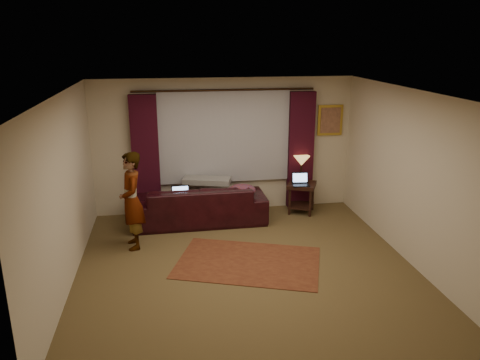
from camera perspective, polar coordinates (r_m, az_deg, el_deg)
name	(u,v)px	position (r m, az deg, el deg)	size (l,w,h in m)	color
floor	(246,267)	(7.18, 0.74, -10.54)	(5.00, 5.00, 0.01)	brown
ceiling	(247,93)	(6.40, 0.83, 10.58)	(5.00, 5.00, 0.02)	silver
wall_back	(224,146)	(9.07, -1.93, 4.18)	(5.00, 0.02, 2.60)	beige
wall_front	(292,266)	(4.42, 6.41, -10.35)	(5.00, 0.02, 2.60)	beige
wall_left	(64,194)	(6.74, -20.68, -1.56)	(0.02, 5.00, 2.60)	beige
wall_right	(409,177)	(7.50, 19.94, 0.38)	(0.02, 5.00, 2.60)	beige
sheer_curtain	(225,136)	(8.96, -1.89, 5.34)	(2.50, 0.05, 1.80)	#A7A7AF
drape_left	(146,156)	(8.93, -11.43, 2.85)	(0.50, 0.14, 2.30)	#330A17
drape_right	(301,150)	(9.29, 7.40, 3.60)	(0.50, 0.14, 2.30)	#330A17
curtain_rod	(224,90)	(8.78, -1.91, 10.90)	(0.04, 0.04, 3.40)	black
picture_frame	(330,120)	(9.44, 10.93, 7.18)	(0.50, 0.04, 0.60)	gold
sofa	(199,197)	(8.67, -5.01, -2.05)	(2.45, 1.06, 0.99)	black
throw_blanket	(207,167)	(8.76, -4.08, 1.60)	(0.88, 0.35, 0.10)	gray
clothing_pile	(242,191)	(8.61, 0.21, -1.33)	(0.53, 0.40, 0.22)	brown
laptop_sofa	(181,194)	(8.48, -7.21, -1.71)	(0.32, 0.35, 0.24)	black
area_rug	(248,262)	(7.29, 1.01, -9.99)	(2.15, 1.43, 0.01)	brown
end_table	(301,198)	(9.25, 7.48, -2.16)	(0.52, 0.52, 0.60)	black
tiffany_lamp	(301,169)	(9.23, 7.48, 1.39)	(0.32, 0.32, 0.51)	olive
laptop_table	(301,180)	(8.99, 7.44, 0.04)	(0.31, 0.34, 0.23)	black
person	(132,201)	(7.71, -13.06, -2.49)	(0.47, 0.47, 1.60)	gray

